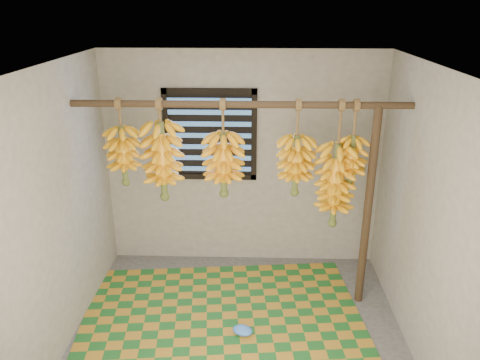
{
  "coord_description": "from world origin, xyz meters",
  "views": [
    {
      "loc": [
        0.13,
        -3.34,
        2.85
      ],
      "look_at": [
        0.0,
        0.55,
        1.35
      ],
      "focal_mm": 35.0,
      "sensor_mm": 36.0,
      "label": 1
    }
  ],
  "objects_px": {
    "support_post": "(368,210)",
    "banana_bunch_f": "(351,162)",
    "plastic_bag": "(243,330)",
    "banana_bunch_c": "(224,164)",
    "banana_bunch_b": "(163,161)",
    "banana_bunch_d": "(296,165)",
    "woven_mat": "(223,328)",
    "banana_bunch_e": "(335,186)",
    "banana_bunch_a": "(124,156)"
  },
  "relations": [
    {
      "from": "support_post",
      "to": "woven_mat",
      "type": "relative_size",
      "value": 0.75
    },
    {
      "from": "support_post",
      "to": "banana_bunch_c",
      "type": "distance_m",
      "value": 1.43
    },
    {
      "from": "plastic_bag",
      "to": "banana_bunch_f",
      "type": "bearing_deg",
      "value": 30.67
    },
    {
      "from": "plastic_bag",
      "to": "woven_mat",
      "type": "bearing_deg",
      "value": 156.25
    },
    {
      "from": "banana_bunch_b",
      "to": "banana_bunch_c",
      "type": "relative_size",
      "value": 1.05
    },
    {
      "from": "plastic_bag",
      "to": "banana_bunch_c",
      "type": "height_order",
      "value": "banana_bunch_c"
    },
    {
      "from": "banana_bunch_c",
      "to": "banana_bunch_e",
      "type": "xyz_separation_m",
      "value": [
        1.03,
        -0.0,
        -0.19
      ]
    },
    {
      "from": "plastic_bag",
      "to": "banana_bunch_f",
      "type": "height_order",
      "value": "banana_bunch_f"
    },
    {
      "from": "support_post",
      "to": "plastic_bag",
      "type": "height_order",
      "value": "support_post"
    },
    {
      "from": "banana_bunch_d",
      "to": "banana_bunch_a",
      "type": "bearing_deg",
      "value": -180.0
    },
    {
      "from": "banana_bunch_d",
      "to": "banana_bunch_f",
      "type": "distance_m",
      "value": 0.5
    },
    {
      "from": "support_post",
      "to": "banana_bunch_d",
      "type": "bearing_deg",
      "value": 180.0
    },
    {
      "from": "support_post",
      "to": "banana_bunch_f",
      "type": "distance_m",
      "value": 0.52
    },
    {
      "from": "banana_bunch_a",
      "to": "banana_bunch_d",
      "type": "height_order",
      "value": "same"
    },
    {
      "from": "plastic_bag",
      "to": "support_post",
      "type": "bearing_deg",
      "value": 26.3
    },
    {
      "from": "banana_bunch_e",
      "to": "banana_bunch_b",
      "type": "bearing_deg",
      "value": 180.0
    },
    {
      "from": "banana_bunch_d",
      "to": "banana_bunch_b",
      "type": "bearing_deg",
      "value": 180.0
    },
    {
      "from": "banana_bunch_c",
      "to": "banana_bunch_d",
      "type": "height_order",
      "value": "same"
    },
    {
      "from": "woven_mat",
      "to": "banana_bunch_e",
      "type": "xyz_separation_m",
      "value": [
        1.03,
        0.49,
        1.24
      ]
    },
    {
      "from": "banana_bunch_a",
      "to": "banana_bunch_f",
      "type": "relative_size",
      "value": 0.99
    },
    {
      "from": "banana_bunch_d",
      "to": "banana_bunch_f",
      "type": "height_order",
      "value": "same"
    },
    {
      "from": "support_post",
      "to": "banana_bunch_b",
      "type": "bearing_deg",
      "value": 180.0
    },
    {
      "from": "woven_mat",
      "to": "banana_bunch_b",
      "type": "relative_size",
      "value": 2.79
    },
    {
      "from": "banana_bunch_c",
      "to": "banana_bunch_e",
      "type": "distance_m",
      "value": 1.05
    },
    {
      "from": "plastic_bag",
      "to": "banana_bunch_e",
      "type": "relative_size",
      "value": 0.16
    },
    {
      "from": "support_post",
      "to": "banana_bunch_e",
      "type": "relative_size",
      "value": 1.66
    },
    {
      "from": "banana_bunch_f",
      "to": "banana_bunch_a",
      "type": "bearing_deg",
      "value": -180.0
    },
    {
      "from": "banana_bunch_a",
      "to": "woven_mat",
      "type": "bearing_deg",
      "value": -28.04
    },
    {
      "from": "woven_mat",
      "to": "plastic_bag",
      "type": "height_order",
      "value": "plastic_bag"
    },
    {
      "from": "banana_bunch_c",
      "to": "banana_bunch_a",
      "type": "bearing_deg",
      "value": -180.0
    },
    {
      "from": "woven_mat",
      "to": "banana_bunch_a",
      "type": "height_order",
      "value": "banana_bunch_a"
    },
    {
      "from": "banana_bunch_d",
      "to": "banana_bunch_e",
      "type": "relative_size",
      "value": 0.74
    },
    {
      "from": "banana_bunch_a",
      "to": "banana_bunch_d",
      "type": "distance_m",
      "value": 1.58
    },
    {
      "from": "banana_bunch_a",
      "to": "banana_bunch_f",
      "type": "height_order",
      "value": "same"
    },
    {
      "from": "banana_bunch_d",
      "to": "banana_bunch_e",
      "type": "distance_m",
      "value": 0.42
    },
    {
      "from": "plastic_bag",
      "to": "banana_bunch_b",
      "type": "height_order",
      "value": "banana_bunch_b"
    },
    {
      "from": "banana_bunch_e",
      "to": "banana_bunch_d",
      "type": "bearing_deg",
      "value": 180.0
    },
    {
      "from": "banana_bunch_b",
      "to": "banana_bunch_f",
      "type": "xyz_separation_m",
      "value": [
        1.72,
        0.0,
        0.01
      ]
    },
    {
      "from": "banana_bunch_d",
      "to": "banana_bunch_e",
      "type": "height_order",
      "value": "same"
    },
    {
      "from": "banana_bunch_a",
      "to": "banana_bunch_b",
      "type": "bearing_deg",
      "value": 0.0
    },
    {
      "from": "support_post",
      "to": "banana_bunch_d",
      "type": "xyz_separation_m",
      "value": [
        -0.7,
        0.0,
        0.44
      ]
    },
    {
      "from": "support_post",
      "to": "banana_bunch_c",
      "type": "height_order",
      "value": "banana_bunch_c"
    },
    {
      "from": "support_post",
      "to": "banana_bunch_d",
      "type": "height_order",
      "value": "banana_bunch_d"
    },
    {
      "from": "banana_bunch_b",
      "to": "plastic_bag",
      "type": "bearing_deg",
      "value": -37.34
    },
    {
      "from": "banana_bunch_a",
      "to": "banana_bunch_e",
      "type": "xyz_separation_m",
      "value": [
        1.95,
        0.0,
        -0.27
      ]
    },
    {
      "from": "banana_bunch_b",
      "to": "banana_bunch_c",
      "type": "bearing_deg",
      "value": 0.0
    },
    {
      "from": "banana_bunch_c",
      "to": "banana_bunch_e",
      "type": "bearing_deg",
      "value": -0.0
    },
    {
      "from": "woven_mat",
      "to": "banana_bunch_b",
      "type": "xyz_separation_m",
      "value": [
        -0.57,
        0.49,
        1.46
      ]
    },
    {
      "from": "banana_bunch_d",
      "to": "support_post",
      "type": "bearing_deg",
      "value": 0.0
    },
    {
      "from": "banana_bunch_b",
      "to": "banana_bunch_d",
      "type": "relative_size",
      "value": 1.07
    }
  ]
}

